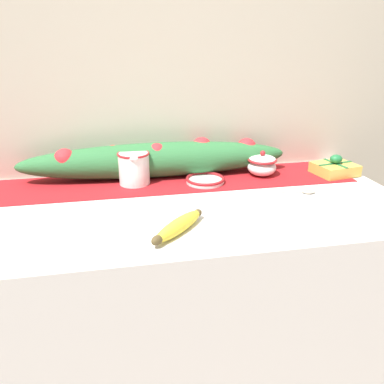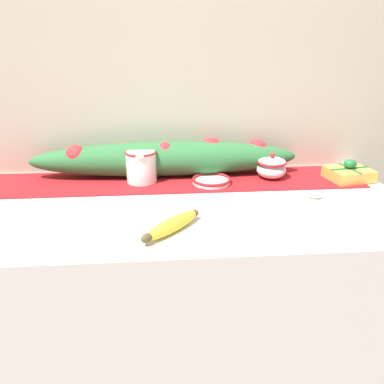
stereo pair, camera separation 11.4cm
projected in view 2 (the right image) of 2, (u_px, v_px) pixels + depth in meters
The scene contains 10 objects.
countertop at pixel (170, 319), 1.36m from camera, with size 1.55×0.68×0.92m, color silver.
back_wall at pixel (163, 97), 1.41m from camera, with size 2.35×0.04×2.40m, color #B7AD99.
table_runner at pixel (166, 181), 1.37m from camera, with size 1.43×0.26×0.00m, color #A8191E.
cream_pitcher at pixel (141, 165), 1.34m from camera, with size 0.11×0.13×0.12m.
sugar_bowl at pixel (271, 167), 1.39m from camera, with size 0.11×0.11×0.10m.
small_dish at pixel (211, 180), 1.34m from camera, with size 0.14×0.14×0.02m.
banana at pixel (172, 225), 1.00m from camera, with size 0.17×0.18×0.04m.
spoon at pixel (312, 196), 1.23m from camera, with size 0.17×0.05×0.01m.
gift_box at pixel (349, 173), 1.38m from camera, with size 0.17×0.15×0.08m.
poinsettia_garland at pixel (166, 158), 1.40m from camera, with size 1.00×0.14×0.14m.
Camera 2 is at (-0.01, -1.09, 1.39)m, focal length 35.00 mm.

